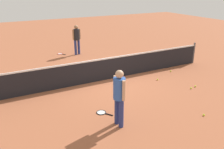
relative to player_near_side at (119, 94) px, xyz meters
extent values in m
plane|color=#9E5638|center=(1.33, 3.36, -1.01)|extent=(40.00, 40.00, 0.00)
cylinder|color=#4C4C51|center=(6.33, 3.36, -0.47)|extent=(0.09, 0.09, 1.07)
cube|color=black|center=(1.33, 3.36, -0.55)|extent=(10.00, 0.02, 0.91)
cube|color=white|center=(1.33, 3.36, -0.07)|extent=(10.00, 0.04, 0.06)
cylinder|color=navy|center=(0.01, -0.11, -0.58)|extent=(0.15, 0.15, 0.85)
cylinder|color=navy|center=(-0.01, 0.11, -0.58)|extent=(0.15, 0.15, 0.85)
cylinder|color=#2D59B2|center=(0.00, 0.00, 0.15)|extent=(0.37, 0.37, 0.62)
cylinder|color=tan|center=(0.02, -0.21, 0.17)|extent=(0.10, 0.10, 0.58)
cylinder|color=tan|center=(-0.02, 0.21, 0.17)|extent=(0.10, 0.10, 0.58)
sphere|color=tan|center=(0.00, 0.00, 0.58)|extent=(0.25, 0.25, 0.23)
cylinder|color=navy|center=(1.46, 7.68, -0.58)|extent=(0.17, 0.17, 0.85)
cylinder|color=navy|center=(1.68, 7.73, -0.58)|extent=(0.17, 0.17, 0.85)
cylinder|color=black|center=(1.57, 7.70, 0.15)|extent=(0.40, 0.40, 0.62)
cylinder|color=#9E704C|center=(1.36, 7.66, 0.17)|extent=(0.11, 0.11, 0.58)
cylinder|color=#9E704C|center=(1.78, 7.75, 0.17)|extent=(0.11, 0.11, 0.58)
sphere|color=#9E704C|center=(1.57, 7.70, 0.58)|extent=(0.27, 0.27, 0.23)
torus|color=black|center=(-0.15, 0.88, -1.00)|extent=(0.44, 0.44, 0.02)
cylinder|color=silver|center=(-0.15, 0.88, -1.00)|extent=(0.37, 0.37, 0.00)
cylinder|color=black|center=(0.01, 0.65, -0.99)|extent=(0.18, 0.25, 0.03)
torus|color=red|center=(0.69, 8.27, -1.00)|extent=(0.43, 0.43, 0.02)
cylinder|color=silver|center=(0.69, 8.27, -1.00)|extent=(0.37, 0.37, 0.00)
cylinder|color=black|center=(0.84, 8.03, -0.99)|extent=(0.18, 0.25, 0.03)
sphere|color=#C6E033|center=(4.07, 0.98, -0.98)|extent=(0.07, 0.07, 0.07)
sphere|color=#C6E033|center=(2.60, -0.80, -0.98)|extent=(0.07, 0.07, 0.07)
sphere|color=#C6E033|center=(4.39, 2.82, -0.98)|extent=(0.07, 0.07, 0.07)
sphere|color=#C6E033|center=(3.78, 0.92, -0.98)|extent=(0.07, 0.07, 0.07)
sphere|color=#C6E033|center=(3.18, 2.26, -0.98)|extent=(0.07, 0.07, 0.07)
camera|label=1|loc=(-3.01, -5.25, 2.85)|focal=38.54mm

